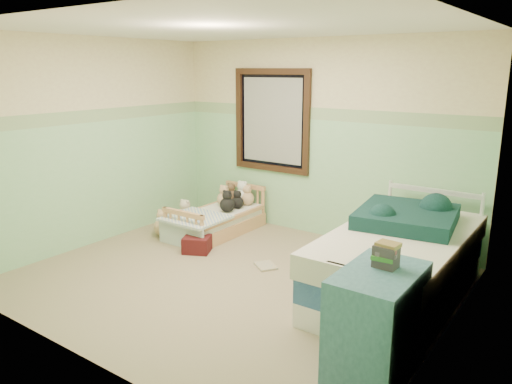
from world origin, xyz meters
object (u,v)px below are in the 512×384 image
Objects in this scene: toddler_bed_frame at (217,226)px; plush_floor_cream at (185,215)px; plush_floor_tan at (163,227)px; red_pillow at (197,244)px; floor_book at (266,266)px; dresser at (377,323)px; twin_bed_frame at (396,287)px.

toddler_bed_frame is 0.63m from plush_floor_cream.
plush_floor_cream is 0.57m from plush_floor_tan.
red_pillow is at bearing -13.62° from plush_floor_tan.
red_pillow is (0.89, -0.74, -0.02)m from plush_floor_cream.
plush_floor_cream is 0.98× the size of plush_floor_tan.
floor_book is (0.93, 0.09, -0.08)m from red_pillow.
toddler_bed_frame reaches higher than floor_book.
floor_book is at bearing -19.56° from plush_floor_cream.
plush_floor_tan is 0.78× the size of red_pillow.
floor_book is (1.19, -0.59, -0.07)m from toddler_bed_frame.
plush_floor_tan is at bearing 160.05° from dresser.
dresser reaches higher than twin_bed_frame.
toddler_bed_frame is at bearing -172.40° from floor_book.
plush_floor_tan is at bearing -134.43° from toddler_bed_frame.
floor_book is at bearing -26.41° from toddler_bed_frame.
plush_floor_tan is 0.78m from red_pillow.
floor_book is (1.69, -0.09, -0.11)m from plush_floor_tan.
plush_floor_tan reaches higher than twin_bed_frame.
toddler_bed_frame is at bearing -4.94° from plush_floor_cream.
dresser is at bearing -26.84° from plush_floor_cream.
twin_bed_frame is 1.45m from floor_book.
twin_bed_frame is 2.66× the size of dresser.
plush_floor_cream is 0.76× the size of red_pillow.
dresser is at bearing -76.66° from twin_bed_frame.
toddler_bed_frame is 3.42m from dresser.
dresser is (3.56, -1.80, 0.27)m from plush_floor_cream.
plush_floor_cream is 1.93m from floor_book.
twin_bed_frame is at bearing -9.63° from plush_floor_cream.
twin_bed_frame is at bearing 0.08° from plush_floor_tan.
toddler_bed_frame is 0.74m from red_pillow.
dresser reaches higher than red_pillow.
toddler_bed_frame is 2.68m from twin_bed_frame.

